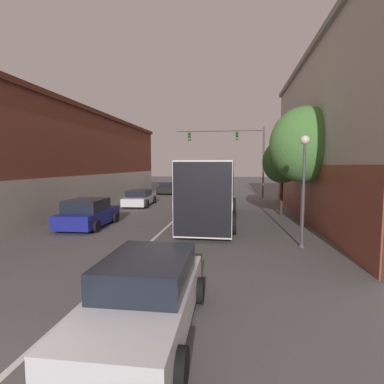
{
  "coord_description": "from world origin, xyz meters",
  "views": [
    {
      "loc": [
        3.44,
        -2.59,
        3.19
      ],
      "look_at": [
        1.16,
        13.36,
        1.74
      ],
      "focal_mm": 28.0,
      "sensor_mm": 36.0,
      "label": 1
    }
  ],
  "objects_px": {
    "traffic_signal_gantry": "(237,147)",
    "street_lamp": "(304,178)",
    "parked_car_left_near": "(169,188)",
    "parked_car_left_mid": "(88,214)",
    "street_tree_near": "(305,145)",
    "bus": "(212,188)",
    "parked_car_left_far": "(140,198)",
    "hatchback_foreground": "(145,297)",
    "street_tree_far": "(282,162)"
  },
  "relations": [
    {
      "from": "traffic_signal_gantry",
      "to": "street_lamp",
      "type": "xyz_separation_m",
      "value": [
        2.41,
        -17.83,
        -2.28
      ]
    },
    {
      "from": "parked_car_left_near",
      "to": "parked_car_left_mid",
      "type": "xyz_separation_m",
      "value": [
        -0.15,
        -18.72,
        0.04
      ]
    },
    {
      "from": "street_lamp",
      "to": "street_tree_near",
      "type": "relative_size",
      "value": 0.7
    },
    {
      "from": "bus",
      "to": "street_lamp",
      "type": "bearing_deg",
      "value": -141.61
    },
    {
      "from": "parked_car_left_near",
      "to": "parked_car_left_mid",
      "type": "height_order",
      "value": "parked_car_left_mid"
    },
    {
      "from": "parked_car_left_mid",
      "to": "parked_car_left_far",
      "type": "xyz_separation_m",
      "value": [
        0.04,
        8.34,
        -0.08
      ]
    },
    {
      "from": "parked_car_left_near",
      "to": "hatchback_foreground",
      "type": "bearing_deg",
      "value": -167.76
    },
    {
      "from": "hatchback_foreground",
      "to": "street_lamp",
      "type": "xyz_separation_m",
      "value": [
        4.29,
        6.58,
        2.01
      ]
    },
    {
      "from": "hatchback_foreground",
      "to": "street_tree_near",
      "type": "height_order",
      "value": "street_tree_near"
    },
    {
      "from": "street_lamp",
      "to": "street_tree_far",
      "type": "xyz_separation_m",
      "value": [
        0.36,
        7.7,
        0.72
      ]
    },
    {
      "from": "bus",
      "to": "street_tree_far",
      "type": "relative_size",
      "value": 2.12
    },
    {
      "from": "bus",
      "to": "parked_car_left_near",
      "type": "relative_size",
      "value": 2.25
    },
    {
      "from": "traffic_signal_gantry",
      "to": "street_tree_near",
      "type": "relative_size",
      "value": 1.4
    },
    {
      "from": "bus",
      "to": "parked_car_left_mid",
      "type": "distance_m",
      "value": 6.79
    },
    {
      "from": "hatchback_foreground",
      "to": "traffic_signal_gantry",
      "type": "relative_size",
      "value": 0.5
    },
    {
      "from": "parked_car_left_near",
      "to": "parked_car_left_far",
      "type": "bearing_deg",
      "value": -179.88
    },
    {
      "from": "hatchback_foreground",
      "to": "street_tree_near",
      "type": "relative_size",
      "value": 0.71
    },
    {
      "from": "parked_car_left_far",
      "to": "traffic_signal_gantry",
      "type": "xyz_separation_m",
      "value": [
        7.65,
        7.07,
        4.36
      ]
    },
    {
      "from": "parked_car_left_mid",
      "to": "street_lamp",
      "type": "height_order",
      "value": "street_lamp"
    },
    {
      "from": "hatchback_foreground",
      "to": "traffic_signal_gantry",
      "type": "xyz_separation_m",
      "value": [
        1.88,
        24.41,
        4.29
      ]
    },
    {
      "from": "traffic_signal_gantry",
      "to": "street_tree_far",
      "type": "relative_size",
      "value": 1.8
    },
    {
      "from": "traffic_signal_gantry",
      "to": "parked_car_left_far",
      "type": "bearing_deg",
      "value": -137.26
    },
    {
      "from": "street_lamp",
      "to": "parked_car_left_mid",
      "type": "bearing_deg",
      "value": 166.51
    },
    {
      "from": "parked_car_left_near",
      "to": "street_tree_far",
      "type": "bearing_deg",
      "value": -141.83
    },
    {
      "from": "parked_car_left_mid",
      "to": "street_tree_far",
      "type": "distance_m",
      "value": 12.03
    },
    {
      "from": "street_lamp",
      "to": "parked_car_left_far",
      "type": "bearing_deg",
      "value": 133.08
    },
    {
      "from": "parked_car_left_mid",
      "to": "street_lamp",
      "type": "xyz_separation_m",
      "value": [
        10.1,
        -2.42,
        2.0
      ]
    },
    {
      "from": "bus",
      "to": "street_tree_far",
      "type": "height_order",
      "value": "street_tree_far"
    },
    {
      "from": "parked_car_left_far",
      "to": "street_lamp",
      "type": "relative_size",
      "value": 1.08
    },
    {
      "from": "street_tree_far",
      "to": "parked_car_left_mid",
      "type": "bearing_deg",
      "value": -153.23
    },
    {
      "from": "hatchback_foreground",
      "to": "parked_car_left_mid",
      "type": "bearing_deg",
      "value": 32.07
    },
    {
      "from": "bus",
      "to": "parked_car_left_near",
      "type": "distance_m",
      "value": 17.36
    },
    {
      "from": "street_tree_far",
      "to": "parked_car_left_near",
      "type": "bearing_deg",
      "value": 127.49
    },
    {
      "from": "parked_car_left_far",
      "to": "street_tree_far",
      "type": "height_order",
      "value": "street_tree_far"
    },
    {
      "from": "parked_car_left_near",
      "to": "street_lamp",
      "type": "height_order",
      "value": "street_lamp"
    },
    {
      "from": "traffic_signal_gantry",
      "to": "street_tree_near",
      "type": "distance_m",
      "value": 14.19
    },
    {
      "from": "parked_car_left_mid",
      "to": "street_tree_far",
      "type": "bearing_deg",
      "value": -64.49
    },
    {
      "from": "bus",
      "to": "street_tree_near",
      "type": "distance_m",
      "value": 5.38
    },
    {
      "from": "street_tree_near",
      "to": "street_lamp",
      "type": "bearing_deg",
      "value": -102.16
    },
    {
      "from": "traffic_signal_gantry",
      "to": "parked_car_left_near",
      "type": "bearing_deg",
      "value": 156.29
    },
    {
      "from": "parked_car_left_near",
      "to": "parked_car_left_mid",
      "type": "bearing_deg",
      "value": -179.76
    },
    {
      "from": "parked_car_left_near",
      "to": "street_tree_far",
      "type": "height_order",
      "value": "street_tree_far"
    },
    {
      "from": "hatchback_foreground",
      "to": "street_lamp",
      "type": "relative_size",
      "value": 1.01
    },
    {
      "from": "parked_car_left_far",
      "to": "street_tree_far",
      "type": "xyz_separation_m",
      "value": [
        10.42,
        -3.06,
        2.8
      ]
    },
    {
      "from": "parked_car_left_far",
      "to": "bus",
      "type": "bearing_deg",
      "value": -137.58
    },
    {
      "from": "hatchback_foreground",
      "to": "parked_car_left_far",
      "type": "bearing_deg",
      "value": 17.62
    },
    {
      "from": "traffic_signal_gantry",
      "to": "street_lamp",
      "type": "distance_m",
      "value": 18.14
    },
    {
      "from": "street_lamp",
      "to": "hatchback_foreground",
      "type": "bearing_deg",
      "value": -123.12
    },
    {
      "from": "bus",
      "to": "street_lamp",
      "type": "relative_size",
      "value": 2.36
    },
    {
      "from": "parked_car_left_far",
      "to": "street_lamp",
      "type": "bearing_deg",
      "value": -141.02
    }
  ]
}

